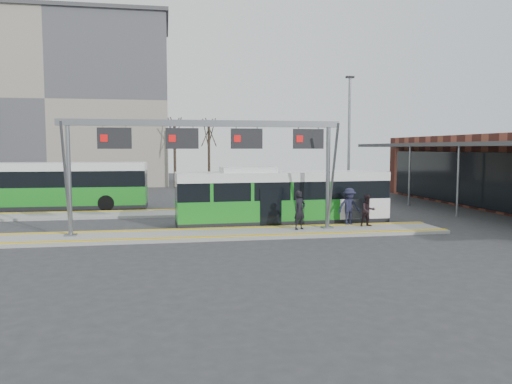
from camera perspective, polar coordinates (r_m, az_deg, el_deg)
The scene contains 16 objects.
ground at distance 23.37m, azimuth -4.59°, elevation -4.98°, with size 120.00×120.00×0.00m, color #2D2D30.
platform_main at distance 23.36m, azimuth -4.59°, elevation -4.80°, with size 22.00×3.00×0.15m, color gray.
platform_second at distance 31.21m, azimuth -13.38°, elevation -2.44°, with size 20.00×3.00×0.15m, color gray.
tactile_main at distance 23.34m, azimuth -4.59°, elevation -4.59°, with size 22.00×2.65×0.02m.
tactile_second at distance 32.34m, azimuth -13.28°, elevation -2.03°, with size 20.00×0.35×0.02m.
gantry at distance 23.24m, azimuth -5.58°, elevation 5.61°, with size 13.00×1.68×5.20m.
apartment_block at distance 60.29m, azimuth -21.75°, elevation 9.57°, with size 24.50×12.50×18.40m.
hero_bus at distance 26.57m, azimuth 2.97°, elevation -0.69°, with size 11.31×2.78×3.09m.
bg_bus_green at distance 35.44m, azimuth -22.54°, elevation 0.57°, with size 12.53×2.93×3.12m.
bg_bus_blue at distance 38.45m, azimuth -26.12°, elevation 0.60°, with size 11.24×2.98×2.90m.
passenger_a at distance 24.08m, azimuth 5.01°, elevation -2.08°, with size 0.68×0.45×1.87m, color black.
passenger_b at distance 25.58m, azimuth 12.67°, elevation -2.08°, with size 0.77×0.60×1.59m, color black.
passenger_c at distance 25.86m, azimuth 10.61°, elevation -1.63°, with size 1.22×0.70×1.89m, color #1D1E35.
tree_left at distance 51.59m, azimuth -9.30°, elevation 6.70°, with size 1.40×1.40×7.43m.
tree_mid at distance 54.92m, azimuth -5.42°, elevation 6.74°, with size 1.40×1.40×7.56m.
lamp_east at distance 31.75m, azimuth 10.58°, elevation 5.72°, with size 0.50×0.25×8.49m.
Camera 1 is at (-2.24, -22.91, 4.04)m, focal length 35.00 mm.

